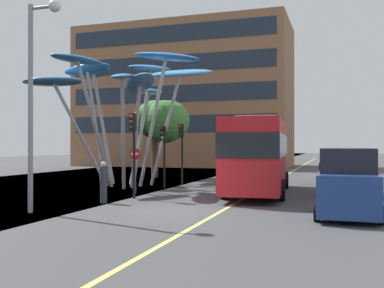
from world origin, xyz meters
name	(u,v)px	position (x,y,z in m)	size (l,w,h in m)	color
ground	(160,211)	(-0.71, 0.00, -0.05)	(120.00, 240.00, 0.10)	#424244
red_bus	(258,152)	(1.88, 6.66, 2.10)	(3.34, 9.89, 3.85)	red
leaf_sculpture	(128,80)	(-6.47, 8.86, 6.37)	(11.02, 11.16, 8.09)	#9EA0A5
traffic_light_kerb_near	(133,137)	(-3.18, 2.81, 2.80)	(0.28, 0.42, 3.88)	black
traffic_light_kerb_far	(164,143)	(-3.75, 7.97, 2.54)	(0.28, 0.42, 3.51)	black
traffic_light_island_mid	(182,141)	(-3.38, 9.97, 2.71)	(0.28, 0.42, 3.74)	black
traffic_light_opposite	(219,144)	(-3.04, 17.55, 2.54)	(0.28, 0.42, 3.50)	black
car_parked_near	(348,185)	(6.01, 0.39, 1.09)	(2.10, 4.00, 2.34)	navy
car_parked_mid	(349,174)	(6.16, 7.01, 1.08)	(1.97, 3.94, 2.31)	black
car_parked_far	(336,169)	(5.56, 13.05, 0.99)	(2.06, 4.33, 2.09)	black
street_lamp	(37,79)	(-4.62, -2.13, 4.83)	(1.33, 0.44, 7.62)	gray
tree_pavement_near	(161,121)	(-7.00, 15.63, 4.28)	(4.41, 4.16, 5.92)	brown
pedestrian	(104,182)	(-3.71, 1.06, 0.88)	(0.34, 0.34, 1.75)	#2D3342
no_entry_sign	(135,163)	(-4.09, 4.93, 1.54)	(0.60, 0.12, 2.30)	gray
backdrop_building	(185,97)	(-11.80, 34.82, 8.16)	(24.64, 10.72, 16.31)	#8E6042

